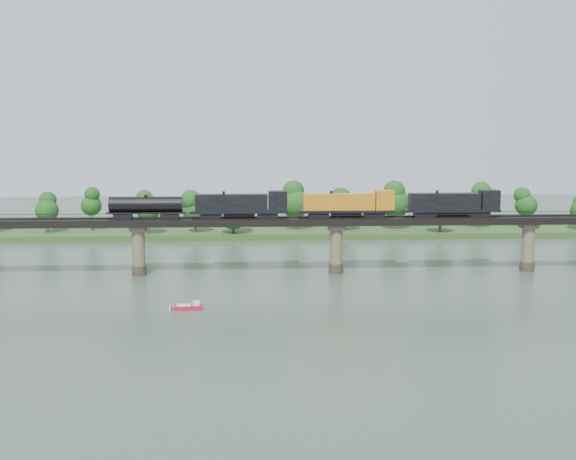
{
  "coord_description": "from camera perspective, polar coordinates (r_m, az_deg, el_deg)",
  "views": [
    {
      "loc": [
        -17.48,
        -114.58,
        29.7
      ],
      "look_at": [
        -9.84,
        30.0,
        9.0
      ],
      "focal_mm": 45.0,
      "sensor_mm": 36.0,
      "label": 1
    }
  ],
  "objects": [
    {
      "name": "far_treeline",
      "position": [
        196.44,
        -0.3,
        2.04
      ],
      "size": [
        289.06,
        17.54,
        13.6
      ],
      "color": "#382619",
      "rests_on": "far_bank"
    },
    {
      "name": "far_bank",
      "position": [
        202.42,
        1.96,
        -0.08
      ],
      "size": [
        300.0,
        24.0,
        1.6
      ],
      "primitive_type": "cube",
      "color": "#2C4E1F",
      "rests_on": "ground"
    },
    {
      "name": "motorboat",
      "position": [
        120.28,
        -7.84,
        -6.01
      ],
      "size": [
        4.8,
        1.99,
        1.32
      ],
      "rotation": [
        0.0,
        0.0,
        0.06
      ],
      "color": "red",
      "rests_on": "ground"
    },
    {
      "name": "bridge",
      "position": [
        147.64,
        3.82,
        -1.33
      ],
      "size": [
        236.0,
        30.0,
        11.5
      ],
      "color": "#473A2D",
      "rests_on": "ground"
    },
    {
      "name": "bridge_superstructure",
      "position": [
        146.73,
        3.84,
        1.11
      ],
      "size": [
        220.0,
        4.9,
        0.75
      ],
      "color": "black",
      "rests_on": "bridge"
    },
    {
      "name": "freight_train",
      "position": [
        145.95,
        1.88,
        2.0
      ],
      "size": [
        79.53,
        3.1,
        5.47
      ],
      "color": "black",
      "rests_on": "bridge"
    },
    {
      "name": "ground",
      "position": [
        119.65,
        5.51,
        -6.27
      ],
      "size": [
        400.0,
        400.0,
        0.0
      ],
      "primitive_type": "plane",
      "color": "#374639",
      "rests_on": "ground"
    }
  ]
}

